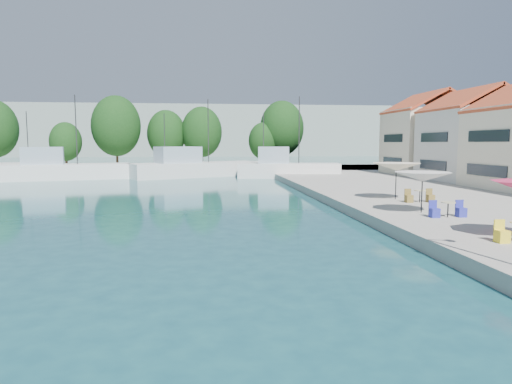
{
  "coord_description": "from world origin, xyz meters",
  "views": [
    {
      "loc": [
        -2.46,
        -0.53,
        4.28
      ],
      "look_at": [
        0.61,
        26.0,
        1.39
      ],
      "focal_mm": 32.0,
      "sensor_mm": 36.0,
      "label": 1
    }
  ],
  "objects": [
    {
      "name": "tree_03",
      "position": [
        -22.13,
        68.17,
        4.43
      ],
      "size": [
        4.49,
        4.49,
        6.64
      ],
      "color": "#3F2B19",
      "rests_on": "quay_far"
    },
    {
      "name": "hill_west",
      "position": [
        -30.0,
        160.0,
        8.0
      ],
      "size": [
        180.0,
        40.0,
        16.0
      ],
      "primitive_type": "cube",
      "color": "gray",
      "rests_on": "ground"
    },
    {
      "name": "umbrella_white",
      "position": [
        8.96,
        22.15,
        2.5
      ],
      "size": [
        3.0,
        3.0,
        2.15
      ],
      "color": "black",
      "rests_on": "quay_right"
    },
    {
      "name": "tree_05",
      "position": [
        -8.07,
        71.28,
        5.62
      ],
      "size": [
        5.87,
        5.87,
        8.69
      ],
      "color": "#3F2B19",
      "rests_on": "quay_far"
    },
    {
      "name": "tree_06",
      "position": [
        -2.64,
        70.92,
        5.92
      ],
      "size": [
        6.23,
        6.23,
        9.22
      ],
      "color": "#3F2B19",
      "rests_on": "quay_far"
    },
    {
      "name": "tree_07",
      "position": [
        6.97,
        70.99,
        4.56
      ],
      "size": [
        4.64,
        4.64,
        6.87
      ],
      "color": "#3F2B19",
      "rests_on": "quay_far"
    },
    {
      "name": "tree_08",
      "position": [
        10.05,
        71.74,
        6.56
      ],
      "size": [
        6.98,
        6.98,
        10.33
      ],
      "color": "#3F2B19",
      "rests_on": "quay_far"
    },
    {
      "name": "hill_east",
      "position": [
        40.0,
        180.0,
        6.0
      ],
      "size": [
        140.0,
        40.0,
        12.0
      ],
      "primitive_type": "cube",
      "color": "gray",
      "rests_on": "ground"
    },
    {
      "name": "building_06",
      "position": [
        24.0,
        51.0,
        5.5
      ],
      "size": [
        9.0,
        8.8,
        10.2
      ],
      "color": "beige",
      "rests_on": "quay_right"
    },
    {
      "name": "quay_far",
      "position": [
        -8.0,
        67.0,
        0.3
      ],
      "size": [
        90.0,
        16.0,
        0.6
      ],
      "primitive_type": "cube",
      "color": "#99968A",
      "rests_on": "ground"
    },
    {
      "name": "tree_04",
      "position": [
        -15.26,
        69.78,
        6.75
      ],
      "size": [
        7.2,
        7.2,
        10.66
      ],
      "color": "#3F2B19",
      "rests_on": "quay_far"
    },
    {
      "name": "building_05",
      "position": [
        24.0,
        42.0,
        5.26
      ],
      "size": [
        8.4,
        8.8,
        9.7
      ],
      "color": "silver",
      "rests_on": "quay_right"
    },
    {
      "name": "trawler_02",
      "position": [
        -18.93,
        54.59,
        1.07
      ],
      "size": [
        15.18,
        7.29,
        10.2
      ],
      "rotation": [
        0.0,
        0.0,
        0.25
      ],
      "color": "white",
      "rests_on": "ground"
    },
    {
      "name": "trawler_04",
      "position": [
        7.55,
        54.18,
        1.07
      ],
      "size": [
        12.63,
        4.94,
        10.2
      ],
      "rotation": [
        0.0,
        0.0,
        -0.15
      ],
      "color": "silver",
      "rests_on": "ground"
    },
    {
      "name": "trawler_03",
      "position": [
        -3.68,
        57.32,
        1.07
      ],
      "size": [
        17.03,
        11.36,
        10.2
      ],
      "rotation": [
        0.0,
        0.0,
        0.46
      ],
      "color": "silver",
      "rests_on": "ground"
    },
    {
      "name": "umbrella_cream",
      "position": [
        10.02,
        27.85,
        2.72
      ],
      "size": [
        3.18,
        3.18,
        2.37
      ],
      "color": "black",
      "rests_on": "quay_right"
    },
    {
      "name": "cafe_table_03",
      "position": [
        10.85,
        26.14,
        0.89
      ],
      "size": [
        1.82,
        0.7,
        0.76
      ],
      "color": "black",
      "rests_on": "quay_right"
    },
    {
      "name": "cafe_table_02",
      "position": [
        9.56,
        20.56,
        0.89
      ],
      "size": [
        1.82,
        0.7,
        0.76
      ],
      "color": "black",
      "rests_on": "quay_right"
    }
  ]
}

